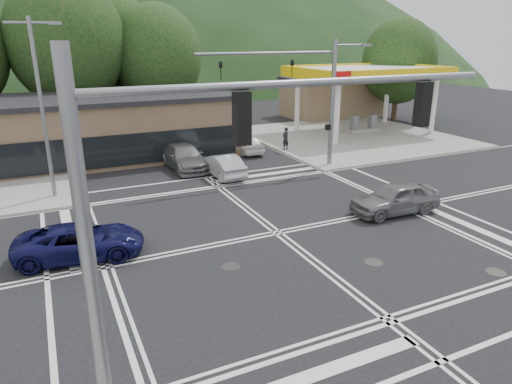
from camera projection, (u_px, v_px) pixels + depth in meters
name	position (u px, v px, depth m)	size (l,w,h in m)	color
ground	(277.00, 233.00, 19.80)	(120.00, 120.00, 0.00)	black
sidewalk_ne	(351.00, 136.00, 38.69)	(16.00, 16.00, 0.15)	gray
gas_station_canopy	(367.00, 75.00, 38.75)	(12.32, 8.34, 5.75)	silver
convenience_store	(334.00, 98.00, 48.69)	(10.00, 6.00, 3.80)	#846B4F
commercial_row	(53.00, 133.00, 30.47)	(24.00, 8.00, 4.00)	brown
hill_north	(79.00, 77.00, 96.84)	(252.00, 126.00, 140.00)	black
tree_n_b	(66.00, 41.00, 35.41)	(9.00, 9.00, 12.98)	#382619
tree_n_c	(157.00, 57.00, 38.66)	(7.60, 7.60, 10.87)	#382619
tree_n_e	(112.00, 48.00, 40.66)	(8.40, 8.40, 11.98)	#382619
tree_ne	(399.00, 61.00, 44.76)	(7.20, 7.20, 9.99)	#382619
streetlight_nw	(42.00, 102.00, 22.46)	(2.50, 0.25, 9.00)	slate
signal_mast_ne	(316.00, 88.00, 28.00)	(11.65, 0.30, 8.00)	slate
signal_mast_sw	(185.00, 202.00, 8.55)	(9.14, 0.28, 8.00)	slate
car_blue_west	(80.00, 241.00, 17.41)	(2.19, 4.75, 1.32)	#0D0D3C
car_grey_center	(395.00, 198.00, 21.82)	(1.79, 4.44, 1.51)	slate
car_queue_a	(223.00, 165.00, 27.69)	(1.45, 4.16, 1.37)	#A4A7AB
car_queue_b	(246.00, 143.00, 33.51)	(1.65, 4.09, 1.39)	silver
car_northbound	(184.00, 157.00, 29.34)	(2.13, 5.23, 1.52)	#5D5F62
pedestrian	(285.00, 139.00, 33.59)	(0.61, 0.40, 1.67)	black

